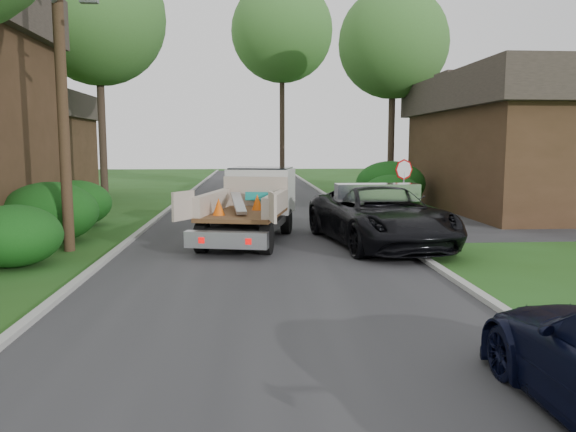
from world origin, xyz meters
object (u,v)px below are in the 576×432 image
(stop_sign, at_px, (404,178))
(tree_left_far, at_px, (98,17))
(house_left_far, at_px, (18,144))
(tree_center_far, at_px, (282,32))
(flatbed_truck, at_px, (255,200))
(utility_pole, at_px, (61,64))
(tree_right_far, at_px, (393,43))
(black_pickup, at_px, (380,216))
(house_right, at_px, (542,141))

(stop_sign, relative_size, tree_left_far, 0.20)
(house_left_far, distance_m, tree_center_far, 19.16)
(tree_center_far, xyz_separation_m, flatbed_truck, (-2.23, -22.97, -9.77))
(utility_pole, distance_m, tree_right_far, 20.12)
(utility_pole, bearing_deg, stop_sign, 20.62)
(flatbed_truck, xyz_separation_m, black_pickup, (3.71, -1.71, -0.32))
(utility_pole, relative_size, house_left_far, 1.32)
(house_right, bearing_deg, house_left_far, 163.20)
(house_left_far, relative_size, tree_right_far, 0.66)
(utility_pole, relative_size, black_pickup, 1.56)
(utility_pole, bearing_deg, house_right, 26.01)
(utility_pole, relative_size, flatbed_truck, 1.60)
(house_right, xyz_separation_m, tree_right_far, (-5.50, 6.00, 5.32))
(utility_pole, height_order, flatbed_truck, utility_pole)
(utility_pole, height_order, tree_center_far, tree_center_far)
(tree_left_far, bearing_deg, tree_right_far, 11.31)
(black_pickup, bearing_deg, stop_sign, 56.22)
(tree_center_far, relative_size, black_pickup, 2.28)
(tree_left_far, xyz_separation_m, flatbed_truck, (7.27, -9.97, -7.77))
(stop_sign, distance_m, flatbed_truck, 5.80)
(stop_sign, height_order, house_left_far, house_left_far)
(black_pickup, bearing_deg, tree_center_far, 84.73)
(house_right, distance_m, tree_right_far, 9.72)
(stop_sign, xyz_separation_m, tree_right_far, (2.30, 11.00, 6.70))
(flatbed_truck, bearing_deg, tree_center_far, 96.79)
(house_left_far, bearing_deg, black_pickup, -44.48)
(stop_sign, bearing_deg, flatbed_truck, -160.08)
(tree_center_far, bearing_deg, flatbed_truck, -95.54)
(tree_left_far, bearing_deg, flatbed_truck, -53.89)
(house_left_far, xyz_separation_m, tree_left_far, (6.00, -5.00, 5.93))
(house_left_far, xyz_separation_m, tree_right_far, (21.00, -2.00, 5.43))
(utility_pole, distance_m, tree_center_far, 26.75)
(tree_right_far, distance_m, flatbed_truck, 16.75)
(house_right, relative_size, tree_center_far, 0.89)
(tree_right_far, bearing_deg, tree_left_far, -168.69)
(stop_sign, bearing_deg, black_pickup, -115.07)
(tree_right_far, bearing_deg, flatbed_truck, -120.80)
(stop_sign, distance_m, tree_right_far, 13.08)
(house_right, bearing_deg, utility_pole, -153.99)
(house_right, xyz_separation_m, flatbed_truck, (-13.23, -6.97, -1.95))
(stop_sign, height_order, house_right, house_right)
(utility_pole, bearing_deg, tree_left_far, 99.54)
(house_left_far, bearing_deg, stop_sign, -34.81)
(tree_left_far, distance_m, flatbed_truck, 14.58)
(stop_sign, bearing_deg, tree_left_far, 147.79)
(tree_left_far, relative_size, tree_right_far, 1.06)
(stop_sign, relative_size, black_pickup, 0.39)
(tree_left_far, distance_m, tree_center_far, 16.22)
(utility_pole, relative_size, tree_center_far, 0.68)
(stop_sign, distance_m, tree_center_far, 23.15)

